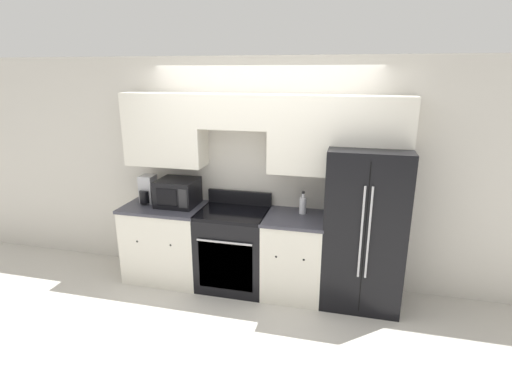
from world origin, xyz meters
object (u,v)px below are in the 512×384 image
oven_range (234,249)px  refrigerator (364,227)px  bottle (303,205)px  microwave (178,192)px

oven_range → refrigerator: bearing=2.0°
refrigerator → bottle: refrigerator is taller
oven_range → microwave: (-0.69, 0.07, 0.61)m
refrigerator → bottle: (-0.67, 0.08, 0.17)m
oven_range → bottle: (0.77, 0.13, 0.56)m
microwave → bottle: size_ratio=1.77×
oven_range → microwave: microwave is taller
oven_range → bottle: bottle is taller
oven_range → bottle: bearing=9.8°
microwave → bottle: (1.46, 0.07, -0.06)m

